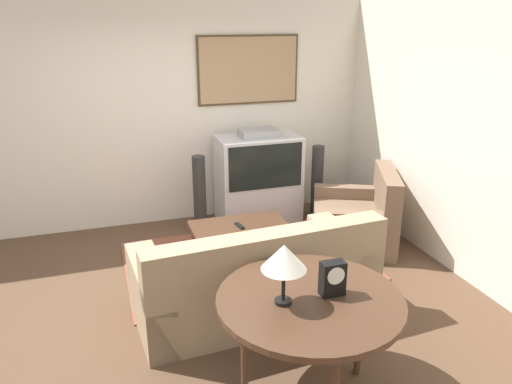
{
  "coord_description": "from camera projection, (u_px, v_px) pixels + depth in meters",
  "views": [
    {
      "loc": [
        -0.74,
        -3.9,
        2.49
      ],
      "look_at": [
        0.78,
        0.75,
        0.75
      ],
      "focal_mm": 35.0,
      "sensor_mm": 36.0,
      "label": 1
    }
  ],
  "objects": [
    {
      "name": "mantel_clock",
      "position": [
        333.0,
        278.0,
        3.23
      ],
      "size": [
        0.16,
        0.1,
        0.24
      ],
      "color": "black",
      "rests_on": "console_table"
    },
    {
      "name": "couch",
      "position": [
        255.0,
        280.0,
        4.34
      ],
      "size": [
        2.1,
        1.11,
        0.89
      ],
      "rotation": [
        0.0,
        0.0,
        3.21
      ],
      "color": "#9E8466",
      "rests_on": "ground_plane"
    },
    {
      "name": "remote",
      "position": [
        239.0,
        226.0,
        5.21
      ],
      "size": [
        0.07,
        0.17,
        0.02
      ],
      "color": "black",
      "rests_on": "coffee_table"
    },
    {
      "name": "coffee_table",
      "position": [
        239.0,
        228.0,
        5.28
      ],
      "size": [
        1.0,
        0.54,
        0.4
      ],
      "color": "#472D1E",
      "rests_on": "ground_plane"
    },
    {
      "name": "console_table",
      "position": [
        310.0,
        306.0,
        3.26
      ],
      "size": [
        1.23,
        1.23,
        0.76
      ],
      "color": "#472D1E",
      "rests_on": "ground_plane"
    },
    {
      "name": "speaker_tower_left",
      "position": [
        200.0,
        197.0,
        5.93
      ],
      "size": [
        0.26,
        0.26,
        0.95
      ],
      "color": "black",
      "rests_on": "ground_plane"
    },
    {
      "name": "area_rug",
      "position": [
        246.0,
        260.0,
        5.34
      ],
      "size": [
        2.5,
        1.69,
        0.01
      ],
      "color": "brown",
      "rests_on": "ground_plane"
    },
    {
      "name": "wall_back",
      "position": [
        161.0,
        114.0,
        6.0
      ],
      "size": [
        12.0,
        0.1,
        2.7
      ],
      "color": "silver",
      "rests_on": "ground_plane"
    },
    {
      "name": "speaker_tower_right",
      "position": [
        317.0,
        184.0,
        6.38
      ],
      "size": [
        0.26,
        0.26,
        0.95
      ],
      "color": "black",
      "rests_on": "ground_plane"
    },
    {
      "name": "ground_plane",
      "position": [
        200.0,
        305.0,
        4.54
      ],
      "size": [
        12.0,
        12.0,
        0.0
      ],
      "primitive_type": "plane",
      "color": "brown"
    },
    {
      "name": "table_lamp",
      "position": [
        284.0,
        258.0,
        3.07
      ],
      "size": [
        0.29,
        0.29,
        0.41
      ],
      "color": "black",
      "rests_on": "console_table"
    },
    {
      "name": "wall_right",
      "position": [
        460.0,
        139.0,
        4.85
      ],
      "size": [
        0.06,
        12.0,
        2.7
      ],
      "color": "silver",
      "rests_on": "ground_plane"
    },
    {
      "name": "tv",
      "position": [
        258.0,
        179.0,
        6.19
      ],
      "size": [
        1.0,
        0.57,
        1.2
      ],
      "color": "silver",
      "rests_on": "ground_plane"
    },
    {
      "name": "armchair",
      "position": [
        357.0,
        220.0,
        5.67
      ],
      "size": [
        1.21,
        1.26,
        0.87
      ],
      "rotation": [
        0.0,
        0.0,
        -1.99
      ],
      "color": "brown",
      "rests_on": "ground_plane"
    }
  ]
}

